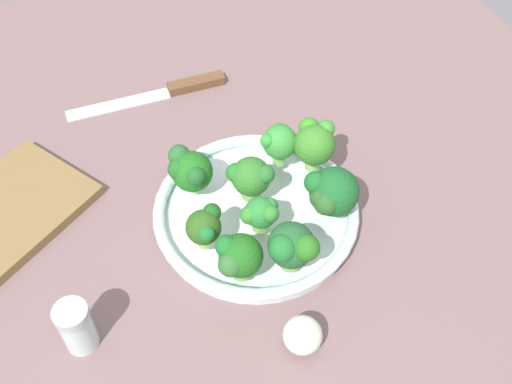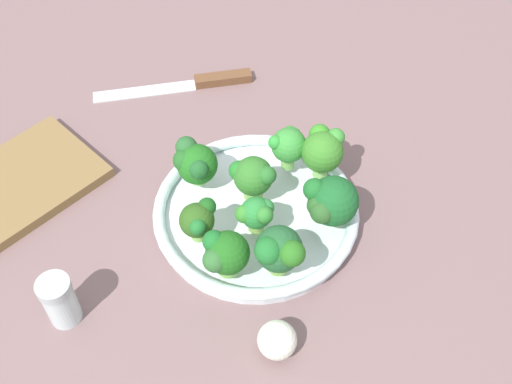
{
  "view_description": "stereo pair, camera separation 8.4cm",
  "coord_description": "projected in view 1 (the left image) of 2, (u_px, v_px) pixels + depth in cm",
  "views": [
    {
      "loc": [
        -18.7,
        -51.98,
        70.92
      ],
      "look_at": [
        3.5,
        -3.1,
        5.98
      ],
      "focal_mm": 44.47,
      "sensor_mm": 36.0,
      "label": 1
    },
    {
      "loc": [
        -10.79,
        -54.85,
        70.92
      ],
      "look_at": [
        3.5,
        -3.1,
        5.98
      ],
      "focal_mm": 44.47,
      "sensor_mm": 36.0,
      "label": 2
    }
  ],
  "objects": [
    {
      "name": "ground_plane",
      "position": [
        225.0,
        217.0,
        0.91
      ],
      "size": [
        130.0,
        130.0,
        2.5
      ],
      "primitive_type": "cube",
      "color": "#775D5D"
    },
    {
      "name": "bowl",
      "position": [
        256.0,
        213.0,
        0.88
      ],
      "size": [
        28.43,
        28.43,
        2.98
      ],
      "color": "silver",
      "rests_on": "ground_plane"
    },
    {
      "name": "broccoli_floret_0",
      "position": [
        314.0,
        142.0,
        0.88
      ],
      "size": [
        6.28,
        6.64,
        7.59
      ],
      "color": "#86C160",
      "rests_on": "bowl"
    },
    {
      "name": "broccoli_floret_1",
      "position": [
        238.0,
        256.0,
        0.77
      ],
      "size": [
        6.07,
        5.61,
        6.5
      ],
      "color": "#80B956",
      "rests_on": "bowl"
    },
    {
      "name": "broccoli_floret_2",
      "position": [
        251.0,
        177.0,
        0.85
      ],
      "size": [
        5.83,
        5.47,
        6.68
      ],
      "color": "#80B855",
      "rests_on": "bowl"
    },
    {
      "name": "broccoli_floret_3",
      "position": [
        292.0,
        247.0,
        0.77
      ],
      "size": [
        6.26,
        6.57,
        7.31
      ],
      "color": "#86BE51",
      "rests_on": "bowl"
    },
    {
      "name": "broccoli_floret_4",
      "position": [
        190.0,
        170.0,
        0.86
      ],
      "size": [
        6.07,
        6.91,
        6.51
      ],
      "color": "#96D770",
      "rests_on": "bowl"
    },
    {
      "name": "broccoli_floret_5",
      "position": [
        331.0,
        193.0,
        0.83
      ],
      "size": [
        7.15,
        6.71,
        7.23
      ],
      "color": "#91C561",
      "rests_on": "bowl"
    },
    {
      "name": "broccoli_floret_6",
      "position": [
        261.0,
        213.0,
        0.82
      ],
      "size": [
        5.26,
        4.75,
        5.53
      ],
      "color": "#84B14D",
      "rests_on": "bowl"
    },
    {
      "name": "broccoli_floret_7",
      "position": [
        205.0,
        227.0,
        0.8
      ],
      "size": [
        5.1,
        5.11,
        5.9
      ],
      "color": "#8FCB5A",
      "rests_on": "bowl"
    },
    {
      "name": "broccoli_floret_8",
      "position": [
        279.0,
        141.0,
        0.89
      ],
      "size": [
        5.46,
        5.15,
        6.74
      ],
      "color": "#79B957",
      "rests_on": "bowl"
    },
    {
      "name": "knife",
      "position": [
        169.0,
        91.0,
        1.05
      ],
      "size": [
        26.71,
        4.52,
        1.5
      ],
      "color": "silver",
      "rests_on": "ground_plane"
    },
    {
      "name": "garlic_bulb",
      "position": [
        303.0,
        335.0,
        0.75
      ],
      "size": [
        4.77,
        4.77,
        4.77
      ],
      "primitive_type": "sphere",
      "color": "silver",
      "rests_on": "ground_plane"
    },
    {
      "name": "pepper_shaker",
      "position": [
        76.0,
        327.0,
        0.74
      ],
      "size": [
        4.15,
        4.15,
        7.61
      ],
      "color": "silver",
      "rests_on": "ground_plane"
    }
  ]
}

